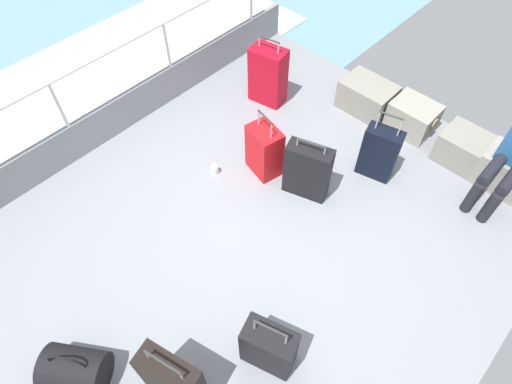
{
  "coord_description": "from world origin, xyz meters",
  "views": [
    {
      "loc": [
        1.51,
        -1.75,
        3.64
      ],
      "look_at": [
        -0.25,
        0.13,
        0.25
      ],
      "focal_mm": 30.49,
      "sensor_mm": 36.0,
      "label": 1
    }
  ],
  "objects_px": {
    "suitcase_0": "(173,380)",
    "suitcase_2": "(269,347)",
    "suitcase_1": "(268,75)",
    "cargo_crate_0": "(367,97)",
    "cargo_crate_1": "(413,117)",
    "suitcase_4": "(264,151)",
    "paper_cup": "(215,169)",
    "suitcase_3": "(307,171)",
    "cargo_crate_3": "(505,171)",
    "suitcase_5": "(379,153)",
    "cargo_crate_2": "(466,150)",
    "duffel_bag": "(75,370)"
  },
  "relations": [
    {
      "from": "suitcase_5",
      "to": "paper_cup",
      "type": "bearing_deg",
      "value": -136.7
    },
    {
      "from": "suitcase_0",
      "to": "duffel_bag",
      "type": "distance_m",
      "value": 0.81
    },
    {
      "from": "suitcase_5",
      "to": "suitcase_1",
      "type": "bearing_deg",
      "value": 176.45
    },
    {
      "from": "suitcase_0",
      "to": "suitcase_2",
      "type": "bearing_deg",
      "value": 63.08
    },
    {
      "from": "suitcase_3",
      "to": "suitcase_4",
      "type": "bearing_deg",
      "value": -171.93
    },
    {
      "from": "paper_cup",
      "to": "cargo_crate_2",
      "type": "bearing_deg",
      "value": 46.73
    },
    {
      "from": "suitcase_4",
      "to": "duffel_bag",
      "type": "xyz_separation_m",
      "value": [
        0.41,
        -2.58,
        -0.12
      ]
    },
    {
      "from": "suitcase_0",
      "to": "duffel_bag",
      "type": "bearing_deg",
      "value": -144.9
    },
    {
      "from": "suitcase_0",
      "to": "suitcase_1",
      "type": "bearing_deg",
      "value": 120.98
    },
    {
      "from": "cargo_crate_2",
      "to": "suitcase_1",
      "type": "height_order",
      "value": "suitcase_1"
    },
    {
      "from": "duffel_bag",
      "to": "paper_cup",
      "type": "distance_m",
      "value": 2.31
    },
    {
      "from": "suitcase_3",
      "to": "suitcase_2",
      "type": "bearing_deg",
      "value": -60.29
    },
    {
      "from": "suitcase_1",
      "to": "suitcase_3",
      "type": "bearing_deg",
      "value": -32.48
    },
    {
      "from": "cargo_crate_3",
      "to": "suitcase_3",
      "type": "bearing_deg",
      "value": -133.9
    },
    {
      "from": "suitcase_1",
      "to": "paper_cup",
      "type": "bearing_deg",
      "value": -72.83
    },
    {
      "from": "cargo_crate_0",
      "to": "suitcase_4",
      "type": "relative_size",
      "value": 0.84
    },
    {
      "from": "suitcase_4",
      "to": "cargo_crate_3",
      "type": "bearing_deg",
      "value": 38.73
    },
    {
      "from": "paper_cup",
      "to": "cargo_crate_1",
      "type": "bearing_deg",
      "value": 59.92
    },
    {
      "from": "suitcase_2",
      "to": "suitcase_3",
      "type": "distance_m",
      "value": 1.77
    },
    {
      "from": "suitcase_5",
      "to": "cargo_crate_0",
      "type": "bearing_deg",
      "value": 129.94
    },
    {
      "from": "cargo_crate_0",
      "to": "cargo_crate_1",
      "type": "height_order",
      "value": "cargo_crate_0"
    },
    {
      "from": "suitcase_0",
      "to": "suitcase_5",
      "type": "relative_size",
      "value": 0.92
    },
    {
      "from": "suitcase_1",
      "to": "paper_cup",
      "type": "distance_m",
      "value": 1.38
    },
    {
      "from": "cargo_crate_0",
      "to": "cargo_crate_1",
      "type": "distance_m",
      "value": 0.59
    },
    {
      "from": "suitcase_4",
      "to": "duffel_bag",
      "type": "bearing_deg",
      "value": -81.06
    },
    {
      "from": "cargo_crate_0",
      "to": "suitcase_4",
      "type": "xyz_separation_m",
      "value": [
        -0.24,
        -1.57,
        0.11
      ]
    },
    {
      "from": "cargo_crate_2",
      "to": "suitcase_0",
      "type": "distance_m",
      "value": 3.74
    },
    {
      "from": "cargo_crate_3",
      "to": "suitcase_2",
      "type": "xyz_separation_m",
      "value": [
        -0.56,
        -3.03,
        0.06
      ]
    },
    {
      "from": "suitcase_1",
      "to": "suitcase_5",
      "type": "distance_m",
      "value": 1.65
    },
    {
      "from": "cargo_crate_0",
      "to": "cargo_crate_1",
      "type": "xyz_separation_m",
      "value": [
        0.59,
        0.06,
        -0.0
      ]
    },
    {
      "from": "cargo_crate_0",
      "to": "suitcase_2",
      "type": "distance_m",
      "value": 3.24
    },
    {
      "from": "suitcase_3",
      "to": "paper_cup",
      "type": "distance_m",
      "value": 1.03
    },
    {
      "from": "suitcase_0",
      "to": "suitcase_3",
      "type": "xyz_separation_m",
      "value": [
        -0.54,
        2.2,
        -0.01
      ]
    },
    {
      "from": "suitcase_2",
      "to": "suitcase_3",
      "type": "xyz_separation_m",
      "value": [
        -0.88,
        1.54,
        0.05
      ]
    },
    {
      "from": "cargo_crate_0",
      "to": "suitcase_5",
      "type": "xyz_separation_m",
      "value": [
        0.66,
        -0.79,
        0.13
      ]
    },
    {
      "from": "suitcase_0",
      "to": "cargo_crate_2",
      "type": "bearing_deg",
      "value": 82.91
    },
    {
      "from": "suitcase_3",
      "to": "cargo_crate_0",
      "type": "bearing_deg",
      "value": 100.56
    },
    {
      "from": "suitcase_1",
      "to": "suitcase_3",
      "type": "distance_m",
      "value": 1.5
    },
    {
      "from": "cargo_crate_2",
      "to": "duffel_bag",
      "type": "bearing_deg",
      "value": -104.92
    },
    {
      "from": "suitcase_4",
      "to": "cargo_crate_0",
      "type": "bearing_deg",
      "value": 81.4
    },
    {
      "from": "suitcase_3",
      "to": "paper_cup",
      "type": "xyz_separation_m",
      "value": [
        -0.87,
        -0.48,
        -0.27
      ]
    },
    {
      "from": "cargo_crate_0",
      "to": "duffel_bag",
      "type": "distance_m",
      "value": 4.15
    },
    {
      "from": "cargo_crate_0",
      "to": "suitcase_4",
      "type": "distance_m",
      "value": 1.59
    },
    {
      "from": "suitcase_0",
      "to": "suitcase_1",
      "type": "relative_size",
      "value": 0.91
    },
    {
      "from": "cargo_crate_0",
      "to": "cargo_crate_1",
      "type": "relative_size",
      "value": 1.21
    },
    {
      "from": "suitcase_1",
      "to": "suitcase_2",
      "type": "xyz_separation_m",
      "value": [
        2.14,
        -2.34,
        -0.09
      ]
    },
    {
      "from": "cargo_crate_1",
      "to": "suitcase_0",
      "type": "height_order",
      "value": "suitcase_0"
    },
    {
      "from": "suitcase_1",
      "to": "duffel_bag",
      "type": "xyz_separation_m",
      "value": [
        1.16,
        -3.46,
        -0.18
      ]
    },
    {
      "from": "suitcase_4",
      "to": "paper_cup",
      "type": "bearing_deg",
      "value": -131.17
    },
    {
      "from": "cargo_crate_2",
      "to": "suitcase_3",
      "type": "bearing_deg",
      "value": -123.56
    }
  ]
}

